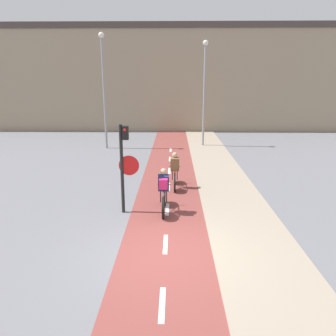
% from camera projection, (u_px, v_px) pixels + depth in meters
% --- Properties ---
extents(ground_plane, '(120.00, 120.00, 0.00)m').
position_uv_depth(ground_plane, '(165.00, 254.00, 8.49)').
color(ground_plane, slate).
extents(bike_lane, '(2.46, 60.00, 0.02)m').
position_uv_depth(bike_lane, '(165.00, 254.00, 8.50)').
color(bike_lane, brown).
rests_on(bike_lane, ground_plane).
extents(sidewalk_strip, '(2.40, 60.00, 0.05)m').
position_uv_depth(sidewalk_strip, '(259.00, 254.00, 8.44)').
color(sidewalk_strip, gray).
rests_on(sidewalk_strip, ground_plane).
extents(building_row_background, '(60.00, 5.20, 8.97)m').
position_uv_depth(building_row_background, '(172.00, 79.00, 29.93)').
color(building_row_background, gray).
rests_on(building_row_background, ground_plane).
extents(traffic_light_pole, '(0.67, 0.25, 3.00)m').
position_uv_depth(traffic_light_pole, '(124.00, 159.00, 10.71)').
color(traffic_light_pole, black).
rests_on(traffic_light_pole, ground_plane).
extents(street_lamp_far, '(0.36, 0.36, 7.20)m').
position_uv_depth(street_lamp_far, '(103.00, 80.00, 20.65)').
color(street_lamp_far, gray).
rests_on(street_lamp_far, ground_plane).
extents(street_lamp_sidewalk, '(0.36, 0.36, 6.84)m').
position_uv_depth(street_lamp_sidewalk, '(204.00, 83.00, 21.44)').
color(street_lamp_sidewalk, gray).
rests_on(street_lamp_sidewalk, ground_plane).
extents(cyclist_near, '(0.46, 1.82, 1.55)m').
position_uv_depth(cyclist_near, '(164.00, 192.00, 11.01)').
color(cyclist_near, black).
rests_on(cyclist_near, ground_plane).
extents(cyclist_far, '(0.46, 1.78, 1.53)m').
position_uv_depth(cyclist_far, '(175.00, 172.00, 13.55)').
color(cyclist_far, black).
rests_on(cyclist_far, ground_plane).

